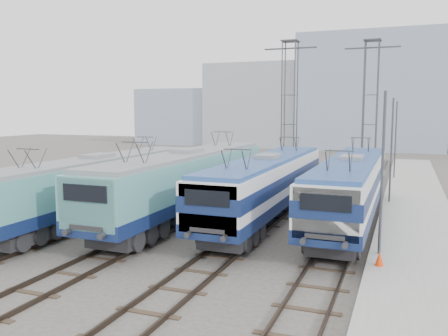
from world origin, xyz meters
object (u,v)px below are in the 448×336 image
locomotive_far_right (351,184)px  mast_front (382,177)px  locomotive_center_left (186,179)px  catenary_tower_east (370,105)px  safety_cone (379,259)px  locomotive_far_left (96,182)px  locomotive_center_right (267,182)px  mast_rear (395,141)px  catenary_tower_west (289,105)px  mast_mid (391,153)px

locomotive_far_right → mast_front: size_ratio=2.50×
locomotive_center_left → mast_front: 11.67m
locomotive_center_left → catenary_tower_east: bearing=63.9°
mast_front → safety_cone: mast_front is taller
mast_front → safety_cone: (0.09, -1.62, -2.93)m
locomotive_far_left → locomotive_center_right: bearing=20.5°
mast_rear → safety_cone: size_ratio=12.77×
locomotive_far_right → catenary_tower_west: catenary_tower_west is taller
locomotive_center_left → locomotive_center_right: size_ratio=1.07×
catenary_tower_west → mast_rear: 9.99m
locomotive_center_right → catenary_tower_east: 17.86m
locomotive_center_right → mast_front: mast_front is taller
locomotive_far_left → catenary_tower_east: 24.52m
catenary_tower_west → catenary_tower_east: 6.80m
locomotive_center_right → mast_front: 8.32m
catenary_tower_east → mast_front: size_ratio=1.71×
locomotive_center_right → mast_rear: (6.35, 18.77, 1.26)m
locomotive_far_left → safety_cone: bearing=-12.7°
locomotive_far_right → catenary_tower_east: catenary_tower_east is taller
catenary_tower_west → mast_front: catenary_tower_west is taller
locomotive_far_right → catenary_tower_east: (-0.25, 16.05, 4.40)m
locomotive_far_left → catenary_tower_west: catenary_tower_west is taller
locomotive_center_left → mast_rear: (10.85, 19.87, 1.18)m
catenary_tower_east → mast_mid: catenary_tower_east is taller
locomotive_far_left → catenary_tower_west: 19.87m
locomotive_center_left → safety_cone: 12.48m
locomotive_center_left → mast_mid: 13.46m
mast_rear → catenary_tower_west: bearing=-155.1°
mast_front → safety_cone: size_ratio=12.77×
mast_front → locomotive_far_left: bearing=173.1°
locomotive_far_right → mast_front: mast_front is taller
locomotive_center_right → mast_mid: 9.37m
locomotive_far_left → mast_mid: bearing=33.5°
locomotive_far_left → locomotive_far_right: 14.11m
locomotive_far_left → safety_cone: 15.91m
safety_cone → mast_mid: bearing=90.4°
mast_rear → safety_cone: mast_rear is taller
locomotive_far_right → mast_rear: mast_rear is taller
catenary_tower_west → mast_rear: catenary_tower_west is taller
catenary_tower_east → mast_mid: size_ratio=1.71×
locomotive_far_right → catenary_tower_east: 16.64m
locomotive_far_left → catenary_tower_west: size_ratio=1.46×
catenary_tower_east → mast_rear: (2.10, 2.00, -3.14)m
safety_cone → locomotive_far_left: bearing=167.3°
catenary_tower_west → mast_mid: 12.16m
mast_mid → locomotive_center_left: bearing=-144.0°
locomotive_far_right → mast_front: (1.85, -5.95, 1.26)m
catenary_tower_east → locomotive_far_left: bearing=-123.3°
locomotive_center_right → locomotive_far_right: locomotive_far_right is taller
locomotive_center_right → safety_cone: size_ratio=31.88×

